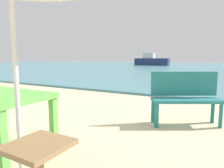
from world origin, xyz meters
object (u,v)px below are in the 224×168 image
at_px(swimmer_person, 191,83).
at_px(boat_ferry, 151,61).
at_px(side_table_wood, 39,166).
at_px(bench_teal_center, 185,95).

bearing_deg(swimmer_person, boat_ferry, 111.77).
relative_size(side_table_wood, swimmer_person, 1.32).
bearing_deg(boat_ferry, side_table_wood, -73.35).
xyz_separation_m(bench_teal_center, swimmer_person, (-0.53, 4.67, -0.30)).
bearing_deg(bench_teal_center, boat_ferry, 109.36).
height_order(bench_teal_center, swimmer_person, bench_teal_center).
relative_size(swimmer_person, boat_ferry, 0.08).
distance_m(swimmer_person, boat_ferry, 24.92).
height_order(swimmer_person, boat_ferry, boat_ferry).
xyz_separation_m(side_table_wood, boat_ferry, (-9.13, 30.54, 0.44)).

